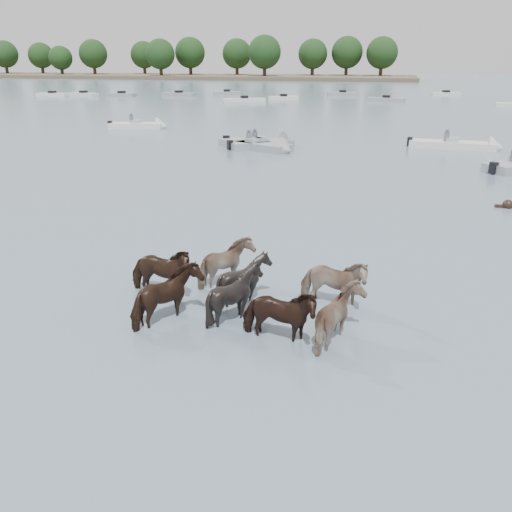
# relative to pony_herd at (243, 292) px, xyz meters

# --- Properties ---
(ground) EXTENTS (400.00, 400.00, 0.00)m
(ground) POSITION_rel_pony_herd_xyz_m (0.43, -0.46, -0.54)
(ground) COLOR slate
(ground) RESTS_ON ground
(shoreline) EXTENTS (160.00, 30.00, 1.00)m
(shoreline) POSITION_rel_pony_herd_xyz_m (-69.57, 149.54, -0.04)
(shoreline) COLOR #4C4233
(shoreline) RESTS_ON ground
(pony_herd) EXTENTS (6.47, 4.15, 1.55)m
(pony_herd) POSITION_rel_pony_herd_xyz_m (0.00, 0.00, 0.00)
(pony_herd) COLOR black
(pony_herd) RESTS_ON ground
(swimming_pony) EXTENTS (0.72, 0.44, 0.44)m
(swimming_pony) POSITION_rel_pony_herd_xyz_m (8.21, 11.97, -0.44)
(swimming_pony) COLOR black
(swimming_pony) RESTS_ON ground
(motorboat_a) EXTENTS (4.91, 4.42, 1.92)m
(motorboat_a) POSITION_rel_pony_herd_xyz_m (-4.71, 25.57, -0.32)
(motorboat_a) COLOR gray
(motorboat_a) RESTS_ON ground
(motorboat_b) EXTENTS (5.96, 4.25, 1.92)m
(motorboat_b) POSITION_rel_pony_herd_xyz_m (-4.86, 24.15, -0.32)
(motorboat_b) COLOR gray
(motorboat_b) RESTS_ON ground
(motorboat_c) EXTENTS (6.31, 2.13, 1.92)m
(motorboat_c) POSITION_rel_pony_herd_xyz_m (8.39, 27.72, -0.32)
(motorboat_c) COLOR silver
(motorboat_c) RESTS_ON ground
(motorboat_f) EXTENTS (5.30, 2.65, 1.92)m
(motorboat_f) POSITION_rel_pony_herd_xyz_m (-17.61, 33.24, -0.32)
(motorboat_f) COLOR silver
(motorboat_f) RESTS_ON ground
(distant_flotilla) EXTENTS (106.81, 25.05, 0.93)m
(distant_flotilla) POSITION_rel_pony_herd_xyz_m (-0.29, 70.68, -0.28)
(distant_flotilla) COLOR silver
(distant_flotilla) RESTS_ON ground
(treeline) EXTENTS (150.61, 23.22, 11.81)m
(treeline) POSITION_rel_pony_herd_xyz_m (-66.12, 150.79, 6.35)
(treeline) COLOR #382619
(treeline) RESTS_ON ground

